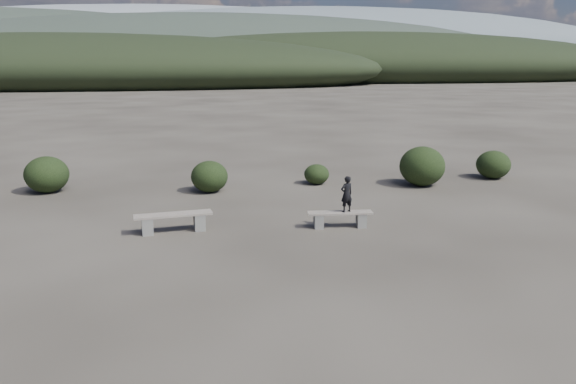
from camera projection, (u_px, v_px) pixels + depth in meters
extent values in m
plane|color=#302B25|center=(316.00, 286.00, 11.16)|extent=(1200.00, 1200.00, 0.00)
cube|color=slate|center=(147.00, 226.00, 14.40)|extent=(0.33, 0.42, 0.44)
cube|color=slate|center=(199.00, 222.00, 14.77)|extent=(0.33, 0.42, 0.44)
cube|color=gray|center=(173.00, 215.00, 14.52)|extent=(2.04, 0.70, 0.06)
cube|color=slate|center=(319.00, 221.00, 14.94)|extent=(0.26, 0.35, 0.38)
cube|color=slate|center=(361.00, 220.00, 15.03)|extent=(0.26, 0.35, 0.38)
cube|color=gray|center=(340.00, 213.00, 14.94)|extent=(1.75, 0.47, 0.05)
imported|color=black|center=(347.00, 194.00, 14.83)|extent=(0.41, 0.34, 0.97)
ellipsoid|color=black|center=(209.00, 177.00, 18.95)|extent=(1.24, 1.24, 1.06)
ellipsoid|color=black|center=(317.00, 174.00, 20.20)|extent=(0.90, 0.90, 0.72)
ellipsoid|color=black|center=(422.00, 166.00, 19.89)|extent=(1.60, 1.60, 1.40)
ellipsoid|color=black|center=(493.00, 165.00, 21.13)|extent=(1.26, 1.26, 1.05)
ellipsoid|color=black|center=(47.00, 174.00, 18.88)|extent=(1.45, 1.45, 1.23)
ellipsoid|color=black|center=(65.00, 70.00, 93.66)|extent=(110.00, 40.00, 12.00)
ellipsoid|color=black|center=(377.00, 65.00, 121.29)|extent=(120.00, 44.00, 14.00)
ellipsoid|color=#2A332A|center=(211.00, 56.00, 163.97)|extent=(190.00, 64.00, 24.00)
ellipsoid|color=slate|center=(336.00, 49.00, 307.61)|extent=(340.00, 110.00, 44.00)
ellipsoid|color=gray|center=(163.00, 47.00, 389.14)|extent=(460.00, 140.00, 56.00)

